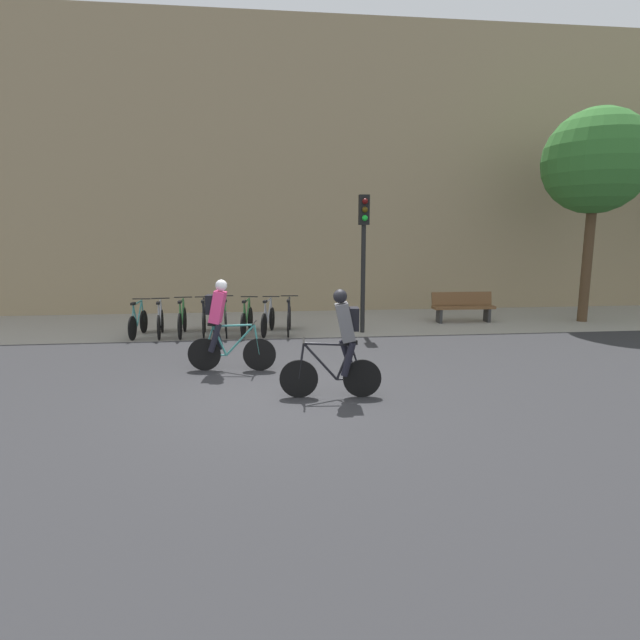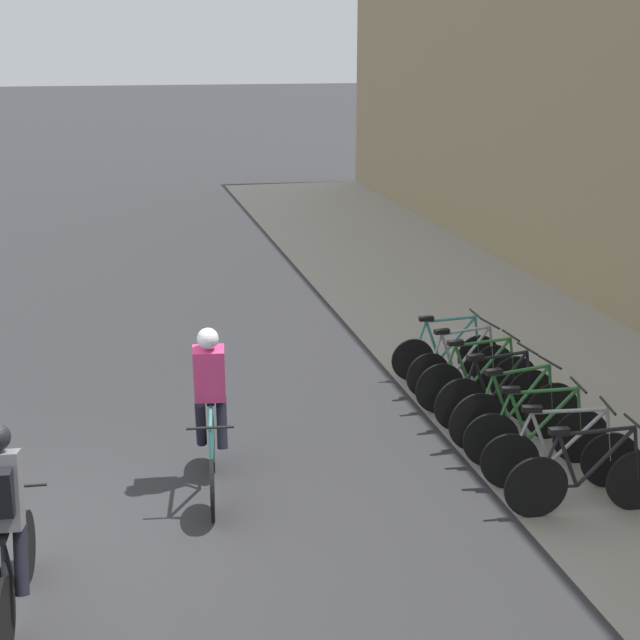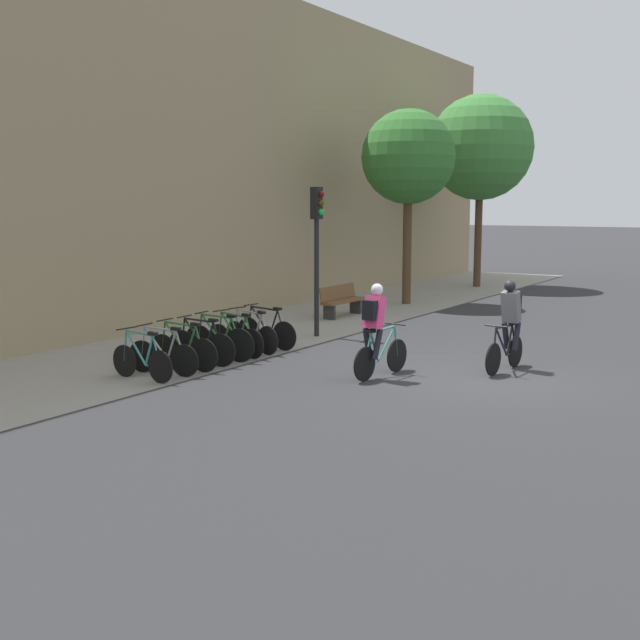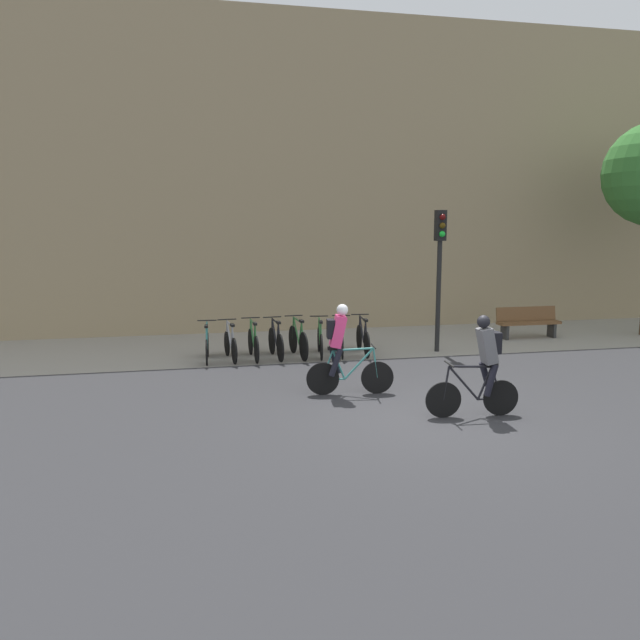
{
  "view_description": "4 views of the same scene",
  "coord_description": "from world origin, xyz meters",
  "px_view_note": "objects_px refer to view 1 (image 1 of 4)",
  "views": [
    {
      "loc": [
        -0.28,
        -7.81,
        2.59
      ],
      "look_at": [
        0.79,
        1.85,
        0.92
      ],
      "focal_mm": 28.0,
      "sensor_mm": 36.0,
      "label": 1
    },
    {
      "loc": [
        7.44,
        0.8,
        4.48
      ],
      "look_at": [
        -1.29,
        2.86,
        1.7
      ],
      "focal_mm": 50.0,
      "sensor_mm": 36.0,
      "label": 2
    },
    {
      "loc": [
        -13.97,
        -5.17,
        3.21
      ],
      "look_at": [
        -0.36,
        3.35,
        0.86
      ],
      "focal_mm": 45.0,
      "sensor_mm": 36.0,
      "label": 3
    },
    {
      "loc": [
        -3.95,
        -9.66,
        3.27
      ],
      "look_at": [
        -1.15,
        3.41,
        1.19
      ],
      "focal_mm": 35.0,
      "sensor_mm": 36.0,
      "label": 4
    }
  ],
  "objects_px": {
    "cyclist_grey": "(342,340)",
    "parked_bike_6": "(268,319)",
    "traffic_light_pole": "(364,238)",
    "bench": "(463,306)",
    "parked_bike_0": "(138,322)",
    "parked_bike_1": "(160,321)",
    "parked_bike_3": "(204,320)",
    "parked_bike_7": "(289,319)",
    "cyclist_pink": "(221,322)",
    "parked_bike_4": "(226,319)",
    "parked_bike_5": "(247,320)",
    "parked_bike_2": "(182,320)"
  },
  "relations": [
    {
      "from": "cyclist_grey",
      "to": "parked_bike_7",
      "type": "height_order",
      "value": "cyclist_grey"
    },
    {
      "from": "parked_bike_1",
      "to": "parked_bike_2",
      "type": "relative_size",
      "value": 0.94
    },
    {
      "from": "parked_bike_2",
      "to": "parked_bike_6",
      "type": "distance_m",
      "value": 2.21
    },
    {
      "from": "parked_bike_7",
      "to": "bench",
      "type": "height_order",
      "value": "parked_bike_7"
    },
    {
      "from": "parked_bike_6",
      "to": "cyclist_grey",
      "type": "bearing_deg",
      "value": -78.14
    },
    {
      "from": "parked_bike_7",
      "to": "bench",
      "type": "bearing_deg",
      "value": 12.38
    },
    {
      "from": "cyclist_grey",
      "to": "traffic_light_pole",
      "type": "bearing_deg",
      "value": 75.29
    },
    {
      "from": "parked_bike_2",
      "to": "parked_bike_3",
      "type": "relative_size",
      "value": 1.04
    },
    {
      "from": "parked_bike_3",
      "to": "parked_bike_5",
      "type": "xyz_separation_m",
      "value": [
        1.1,
        -0.0,
        -0.01
      ]
    },
    {
      "from": "parked_bike_3",
      "to": "traffic_light_pole",
      "type": "distance_m",
      "value": 4.66
    },
    {
      "from": "traffic_light_pole",
      "to": "parked_bike_2",
      "type": "bearing_deg",
      "value": 178.7
    },
    {
      "from": "parked_bike_6",
      "to": "bench",
      "type": "relative_size",
      "value": 0.89
    },
    {
      "from": "parked_bike_0",
      "to": "parked_bike_3",
      "type": "xyz_separation_m",
      "value": [
        1.66,
        0.0,
        0.02
      ]
    },
    {
      "from": "parked_bike_6",
      "to": "traffic_light_pole",
      "type": "height_order",
      "value": "traffic_light_pole"
    },
    {
      "from": "traffic_light_pole",
      "to": "bench",
      "type": "distance_m",
      "value": 4.06
    },
    {
      "from": "parked_bike_3",
      "to": "traffic_light_pole",
      "type": "bearing_deg",
      "value": -1.49
    },
    {
      "from": "cyclist_grey",
      "to": "parked_bike_6",
      "type": "distance_m",
      "value": 5.51
    },
    {
      "from": "parked_bike_7",
      "to": "parked_bike_3",
      "type": "bearing_deg",
      "value": 179.96
    },
    {
      "from": "parked_bike_0",
      "to": "parked_bike_5",
      "type": "relative_size",
      "value": 0.95
    },
    {
      "from": "parked_bike_7",
      "to": "cyclist_pink",
      "type": "bearing_deg",
      "value": -112.33
    },
    {
      "from": "parked_bike_4",
      "to": "parked_bike_7",
      "type": "height_order",
      "value": "parked_bike_4"
    },
    {
      "from": "cyclist_grey",
      "to": "parked_bike_5",
      "type": "height_order",
      "value": "cyclist_grey"
    },
    {
      "from": "parked_bike_2",
      "to": "traffic_light_pole",
      "type": "bearing_deg",
      "value": -1.3
    },
    {
      "from": "parked_bike_1",
      "to": "parked_bike_4",
      "type": "height_order",
      "value": "parked_bike_4"
    },
    {
      "from": "parked_bike_5",
      "to": "parked_bike_7",
      "type": "distance_m",
      "value": 1.11
    },
    {
      "from": "bench",
      "to": "parked_bike_5",
      "type": "bearing_deg",
      "value": -169.73
    },
    {
      "from": "parked_bike_6",
      "to": "parked_bike_2",
      "type": "bearing_deg",
      "value": 179.98
    },
    {
      "from": "cyclist_pink",
      "to": "parked_bike_0",
      "type": "height_order",
      "value": "cyclist_pink"
    },
    {
      "from": "traffic_light_pole",
      "to": "bench",
      "type": "relative_size",
      "value": 1.94
    },
    {
      "from": "cyclist_pink",
      "to": "parked_bike_2",
      "type": "relative_size",
      "value": 1.05
    },
    {
      "from": "parked_bike_0",
      "to": "cyclist_grey",
      "type": "bearing_deg",
      "value": -50.38
    },
    {
      "from": "cyclist_pink",
      "to": "parked_bike_0",
      "type": "bearing_deg",
      "value": 124.34
    },
    {
      "from": "traffic_light_pole",
      "to": "parked_bike_3",
      "type": "bearing_deg",
      "value": 178.51
    },
    {
      "from": "parked_bike_1",
      "to": "parked_bike_7",
      "type": "xyz_separation_m",
      "value": [
        3.31,
        -0.0,
        0.01
      ]
    },
    {
      "from": "parked_bike_7",
      "to": "bench",
      "type": "distance_m",
      "value": 5.37
    },
    {
      "from": "parked_bike_5",
      "to": "parked_bike_6",
      "type": "distance_m",
      "value": 0.55
    },
    {
      "from": "cyclist_pink",
      "to": "parked_bike_1",
      "type": "height_order",
      "value": "cyclist_pink"
    },
    {
      "from": "cyclist_grey",
      "to": "parked_bike_2",
      "type": "height_order",
      "value": "cyclist_grey"
    },
    {
      "from": "cyclist_grey",
      "to": "parked_bike_1",
      "type": "height_order",
      "value": "cyclist_grey"
    },
    {
      "from": "parked_bike_1",
      "to": "traffic_light_pole",
      "type": "height_order",
      "value": "traffic_light_pole"
    },
    {
      "from": "cyclist_grey",
      "to": "parked_bike_3",
      "type": "distance_m",
      "value": 6.07
    },
    {
      "from": "parked_bike_2",
      "to": "parked_bike_7",
      "type": "height_order",
      "value": "parked_bike_2"
    },
    {
      "from": "parked_bike_0",
      "to": "parked_bike_1",
      "type": "relative_size",
      "value": 0.98
    },
    {
      "from": "parked_bike_4",
      "to": "parked_bike_7",
      "type": "distance_m",
      "value": 1.66
    },
    {
      "from": "parked_bike_6",
      "to": "parked_bike_4",
      "type": "bearing_deg",
      "value": 179.9
    },
    {
      "from": "parked_bike_3",
      "to": "parked_bike_4",
      "type": "height_order",
      "value": "parked_bike_4"
    },
    {
      "from": "parked_bike_2",
      "to": "parked_bike_5",
      "type": "bearing_deg",
      "value": -0.01
    },
    {
      "from": "parked_bike_6",
      "to": "bench",
      "type": "distance_m",
      "value": 5.91
    },
    {
      "from": "cyclist_pink",
      "to": "traffic_light_pole",
      "type": "distance_m",
      "value": 5.07
    },
    {
      "from": "parked_bike_7",
      "to": "traffic_light_pole",
      "type": "distance_m",
      "value": 2.87
    }
  ]
}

